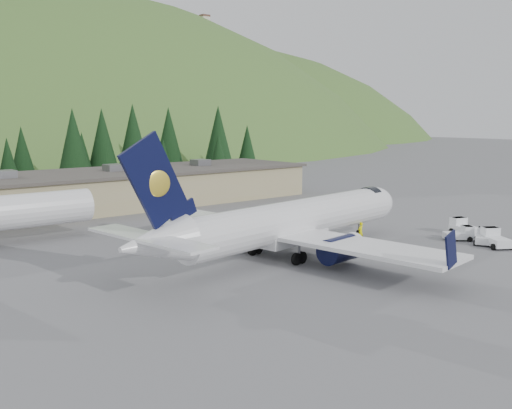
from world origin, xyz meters
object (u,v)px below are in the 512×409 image
object	(u,v)px
baggage_tug_a	(484,237)
ramp_worker	(360,231)
airliner	(290,222)
baggage_tug_b	(461,234)
baggage_tug_c	(463,227)
terminal_building	(81,191)
baggage_tug_d	(494,239)

from	to	relation	value
baggage_tug_a	ramp_worker	bearing A→B (deg)	107.46
airliner	baggage_tug_b	world-z (taller)	airliner
baggage_tug_c	terminal_building	bearing A→B (deg)	48.14
baggage_tug_b	baggage_tug_c	size ratio (longest dim) A/B	0.84
airliner	baggage_tug_a	size ratio (longest dim) A/B	10.74
baggage_tug_c	baggage_tug_d	size ratio (longest dim) A/B	1.00
baggage_tug_b	baggage_tug_c	bearing A→B (deg)	63.38
terminal_building	ramp_worker	bearing A→B (deg)	-69.47
airliner	baggage_tug_c	distance (m)	21.96
baggage_tug_b	ramp_worker	bearing A→B (deg)	178.00
airliner	baggage_tug_d	bearing A→B (deg)	-36.76
baggage_tug_c	baggage_tug_b	bearing A→B (deg)	133.81
airliner	baggage_tug_c	xyz separation A→B (m)	(21.22, -5.17, -2.33)
baggage_tug_b	baggage_tug_c	distance (m)	3.18
baggage_tug_d	ramp_worker	bearing A→B (deg)	69.88
baggage_tug_a	airliner	bearing A→B (deg)	128.88
baggage_tug_b	ramp_worker	distance (m)	10.51
baggage_tug_b	baggage_tug_c	world-z (taller)	baggage_tug_c
baggage_tug_c	terminal_building	size ratio (longest dim) A/B	0.05
baggage_tug_a	terminal_building	xyz separation A→B (m)	(-22.70, 47.09, 1.92)
baggage_tug_b	terminal_building	bearing A→B (deg)	154.07
baggage_tug_d	baggage_tug_c	bearing A→B (deg)	2.25
baggage_tug_a	ramp_worker	distance (m)	12.42
airliner	baggage_tug_c	world-z (taller)	airliner
airliner	baggage_tug_d	size ratio (longest dim) A/B	9.42
terminal_building	ramp_worker	xyz separation A→B (m)	(14.23, -38.01, -1.66)
baggage_tug_a	baggage_tug_b	size ratio (longest dim) A/B	1.05
airliner	ramp_worker	xyz separation A→B (m)	(10.25, 0.13, -2.18)
airliner	terminal_building	bearing A→B (deg)	88.56
baggage_tug_b	ramp_worker	world-z (taller)	ramp_worker
baggage_tug_b	baggage_tug_d	distance (m)	3.72
terminal_building	ramp_worker	distance (m)	40.62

